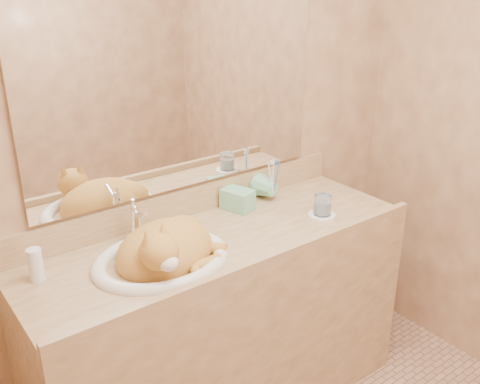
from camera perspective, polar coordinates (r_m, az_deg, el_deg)
wall_back at (r=2.19m, az=-6.26°, el=7.19°), size 2.40×0.02×2.50m
vanity_counter at (r=2.34m, az=-1.80°, el=-14.14°), size 1.60×0.55×0.85m
mirror at (r=2.14m, az=-6.26°, el=10.73°), size 1.30×0.02×0.80m
sink_basin at (r=1.94m, az=-8.49°, el=-5.32°), size 0.52×0.44×0.16m
faucet at (r=2.09m, az=-11.08°, el=-3.19°), size 0.07×0.12×0.16m
cat at (r=1.94m, az=-7.91°, el=-5.85°), size 0.44×0.38×0.21m
soap_dispenser at (r=2.28m, az=1.12°, el=0.11°), size 0.12×0.12×0.20m
toothbrush_cup at (r=2.42m, az=3.59°, el=0.10°), size 0.12×0.12×0.10m
toothbrushes at (r=2.39m, az=3.63°, el=1.63°), size 0.03×0.03×0.20m
saucer at (r=2.32m, az=8.73°, el=-2.45°), size 0.12×0.12×0.01m
water_glass at (r=2.30m, az=8.80°, el=-1.35°), size 0.07×0.07×0.09m
lotion_bottle at (r=1.94m, az=-20.96°, el=-7.28°), size 0.05×0.05×0.12m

